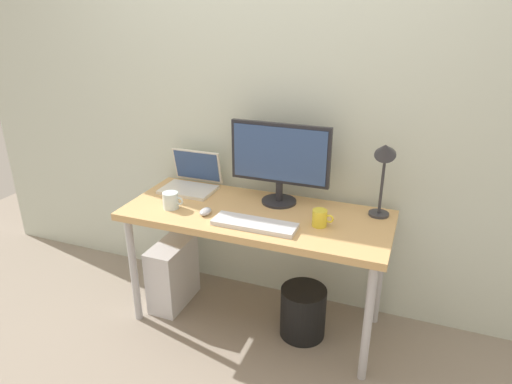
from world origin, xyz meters
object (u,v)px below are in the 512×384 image
(laptop, at_px, (192,179))
(wastebasket, at_px, (303,312))
(mouse, at_px, (205,212))
(glass_cup, at_px, (171,200))
(desk, at_px, (256,223))
(monitor, at_px, (280,159))
(computer_tower, at_px, (173,273))
(coffee_mug, at_px, (320,218))
(desk_lamp, at_px, (384,162))
(keyboard, at_px, (254,224))

(laptop, bearing_deg, wastebasket, -14.76)
(mouse, bearing_deg, glass_cup, 178.47)
(glass_cup, bearing_deg, desk, 14.42)
(monitor, bearing_deg, computer_tower, -163.43)
(laptop, height_order, computer_tower, laptop)
(laptop, distance_m, mouse, 0.40)
(laptop, xyz_separation_m, coffee_mug, (0.86, -0.23, -0.01))
(monitor, xyz_separation_m, glass_cup, (-0.54, -0.29, -0.22))
(desk, distance_m, computer_tower, 0.71)
(desk_lamp, bearing_deg, coffee_mug, -142.09)
(desk, relative_size, laptop, 4.59)
(desk, relative_size, glass_cup, 12.01)
(wastebasket, bearing_deg, desk_lamp, 29.64)
(glass_cup, height_order, wastebasket, glass_cup)
(coffee_mug, distance_m, computer_tower, 1.08)
(mouse, distance_m, computer_tower, 0.62)
(desk_lamp, relative_size, wastebasket, 1.48)
(monitor, relative_size, glass_cup, 4.65)
(laptop, xyz_separation_m, mouse, (0.25, -0.31, -0.04))
(monitor, distance_m, wastebasket, 0.89)
(desk, xyz_separation_m, computer_tower, (-0.55, -0.02, -0.44))
(keyboard, xyz_separation_m, wastebasket, (0.24, 0.14, -0.58))
(mouse, height_order, computer_tower, mouse)
(laptop, relative_size, mouse, 3.56)
(laptop, bearing_deg, desk, -20.69)
(wastebasket, bearing_deg, desk, 175.83)
(keyboard, height_order, wastebasket, keyboard)
(desk, height_order, keyboard, keyboard)
(keyboard, height_order, computer_tower, keyboard)
(keyboard, bearing_deg, monitor, 86.19)
(laptop, bearing_deg, desk_lamp, -0.81)
(coffee_mug, bearing_deg, monitor, 144.24)
(desk_lamp, relative_size, glass_cup, 3.64)
(monitor, height_order, wastebasket, monitor)
(desk_lamp, relative_size, keyboard, 1.01)
(computer_tower, bearing_deg, mouse, -19.18)
(monitor, relative_size, desk_lamp, 1.28)
(mouse, relative_size, glass_cup, 0.74)
(desk, height_order, laptop, laptop)
(monitor, xyz_separation_m, mouse, (-0.32, -0.29, -0.25))
(desk_lamp, height_order, coffee_mug, desk_lamp)
(computer_tower, bearing_deg, coffee_mug, -1.31)
(desk, distance_m, coffee_mug, 0.38)
(monitor, xyz_separation_m, coffee_mug, (0.29, -0.21, -0.22))
(mouse, height_order, wastebasket, mouse)
(monitor, height_order, mouse, monitor)
(desk, bearing_deg, glass_cup, -165.58)
(desk_lamp, bearing_deg, monitor, -179.93)
(keyboard, bearing_deg, mouse, 172.80)
(keyboard, relative_size, mouse, 4.89)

